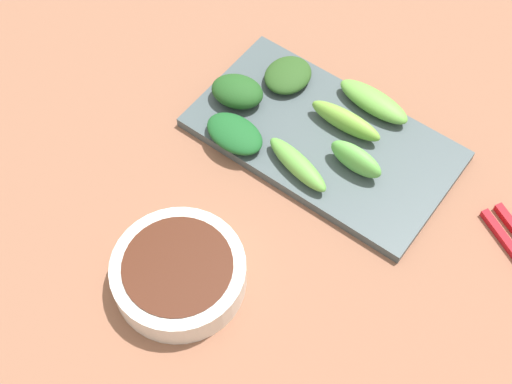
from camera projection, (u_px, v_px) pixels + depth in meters
The scene contains 10 objects.
tabletop at pixel (256, 211), 0.73m from camera, with size 2.10×2.10×0.02m, color #8C5A43.
sauce_bowl at pixel (179, 273), 0.66m from camera, with size 0.13×0.13×0.03m.
serving_plate at pixel (323, 139), 0.76m from camera, with size 0.16×0.28×0.01m, color #435053.
broccoli_stalk_0 at pixel (356, 159), 0.72m from camera, with size 0.02×0.06×0.03m, color #62B54A.
broccoli_stalk_1 at pixel (373, 102), 0.77m from camera, with size 0.03×0.09×0.02m, color #67A843.
broccoli_leafy_2 at pixel (237, 91), 0.77m from camera, with size 0.04×0.06×0.03m, color #21501E.
broccoli_leafy_3 at pixel (235, 134), 0.75m from camera, with size 0.04×0.07×0.02m, color #1A5825.
broccoli_stalk_4 at pixel (346, 121), 0.75m from camera, with size 0.02×0.08×0.03m, color #78B13E.
broccoli_leafy_5 at pixel (288, 75), 0.79m from camera, with size 0.06×0.05×0.02m, color #2A4E1E.
broccoli_stalk_6 at pixel (298, 164), 0.72m from camera, with size 0.02×0.08×0.02m, color #64AB44.
Camera 1 is at (-0.30, -0.22, 0.64)m, focal length 49.29 mm.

